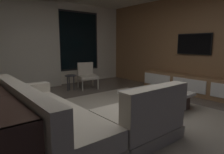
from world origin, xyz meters
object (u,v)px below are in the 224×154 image
book_stack_on_coffee_table (155,90)px  coffee_table (156,100)px  side_stool (70,78)px  sectional_couch (71,119)px  accent_chair_near_window (87,74)px  media_console (194,85)px  mounted_tv (194,44)px

book_stack_on_coffee_table → coffee_table: bearing=-78.0°
side_stool → coffee_table: bearing=-75.8°
sectional_couch → side_stool: (1.37, 2.69, 0.08)m
sectional_couch → accent_chair_near_window: 3.34m
accent_chair_near_window → media_console: 3.11m
sectional_couch → accent_chair_near_window: bearing=54.4°
media_console → mounted_tv: size_ratio=3.17×
side_stool → book_stack_on_coffee_table: bearing=-75.8°
book_stack_on_coffee_table → mounted_tv: mounted_tv is taller
sectional_couch → mounted_tv: bearing=5.6°
accent_chair_near_window → media_console: accent_chair_near_window is taller
sectional_couch → book_stack_on_coffee_table: size_ratio=8.70×
book_stack_on_coffee_table → media_console: media_console is taller
accent_chair_near_window → side_stool: accent_chair_near_window is taller
book_stack_on_coffee_table → media_console: size_ratio=0.09×
sectional_couch → mounted_tv: 4.08m
coffee_table → media_console: bearing=2.7°
book_stack_on_coffee_table → mounted_tv: bearing=7.7°
coffee_table → accent_chair_near_window: size_ratio=1.49×
book_stack_on_coffee_table → accent_chair_near_window: 2.59m
sectional_couch → media_console: 3.74m
mounted_tv → sectional_couch: bearing=-174.4°
accent_chair_near_window → media_console: size_ratio=0.25×
sectional_couch → mounted_tv: mounted_tv is taller
book_stack_on_coffee_table → side_stool: bearing=104.2°
side_stool → mounted_tv: (2.55, -2.31, 0.98)m
mounted_tv → book_stack_on_coffee_table: bearing=-172.3°
side_stool → sectional_couch: bearing=-116.9°
coffee_table → book_stack_on_coffee_table: bearing=102.0°
accent_chair_near_window → side_stool: 0.58m
sectional_couch → book_stack_on_coffee_table: (2.02, 0.13, 0.10)m
media_console → mounted_tv: bearing=47.5°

